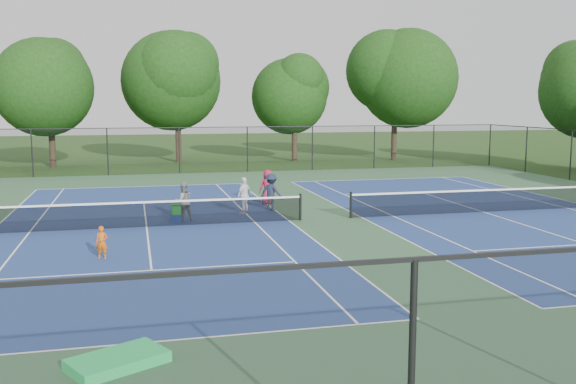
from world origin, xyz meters
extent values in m
plane|color=#234716|center=(0.00, 0.00, 0.00)|extent=(140.00, 140.00, 0.00)
cube|color=#2F5539|center=(0.00, 0.00, 0.00)|extent=(36.00, 36.00, 0.01)
cube|color=navy|center=(-7.00, 0.00, 0.01)|extent=(10.97, 23.77, 0.00)
cube|color=white|center=(-7.00, 11.88, 0.01)|extent=(10.97, 0.06, 0.00)
cube|color=white|center=(-7.00, -11.88, 0.01)|extent=(10.97, 0.06, 0.00)
cube|color=white|center=(-1.51, 0.00, 0.01)|extent=(0.06, 23.77, 0.00)
cube|color=white|center=(-11.12, 0.00, 0.01)|extent=(0.06, 23.77, 0.00)
cube|color=white|center=(-2.88, 0.00, 0.01)|extent=(0.06, 23.77, 0.00)
cube|color=white|center=(-7.00, 6.40, 0.01)|extent=(8.23, 0.06, 0.00)
cube|color=white|center=(-7.00, -6.40, 0.01)|extent=(8.23, 0.06, 0.00)
cube|color=white|center=(-7.00, 0.00, 0.01)|extent=(0.06, 12.80, 0.00)
cylinder|color=black|center=(-1.05, 0.00, 0.54)|extent=(0.10, 0.10, 1.07)
cube|color=black|center=(-7.00, 0.00, 0.47)|extent=(11.90, 0.01, 0.90)
cube|color=white|center=(-7.00, 0.00, 0.95)|extent=(11.90, 0.04, 0.07)
cube|color=navy|center=(7.00, 0.00, 0.01)|extent=(10.97, 23.77, 0.00)
cube|color=white|center=(7.00, 11.88, 0.01)|extent=(10.97, 0.06, 0.00)
cube|color=white|center=(1.51, 0.00, 0.01)|extent=(0.06, 23.77, 0.00)
cube|color=white|center=(2.88, 0.00, 0.01)|extent=(0.06, 23.77, 0.00)
cube|color=white|center=(11.12, 0.00, 0.01)|extent=(0.06, 23.77, 0.00)
cube|color=white|center=(7.00, 6.40, 0.01)|extent=(8.23, 0.06, 0.00)
cube|color=white|center=(7.00, 0.00, 0.01)|extent=(0.06, 12.80, 0.00)
cylinder|color=black|center=(1.05, 0.00, 0.54)|extent=(0.10, 0.10, 1.07)
cube|color=black|center=(7.00, 0.00, 0.47)|extent=(11.90, 0.01, 0.90)
cube|color=white|center=(7.00, 0.00, 0.95)|extent=(11.90, 0.04, 0.07)
cylinder|color=black|center=(-13.50, 18.00, 1.50)|extent=(0.08, 0.08, 3.00)
cylinder|color=black|center=(-9.00, 18.00, 1.50)|extent=(0.08, 0.08, 3.00)
cylinder|color=black|center=(-4.50, 18.00, 1.50)|extent=(0.08, 0.08, 3.00)
cylinder|color=black|center=(0.00, 18.00, 1.50)|extent=(0.08, 0.08, 3.00)
cylinder|color=black|center=(4.50, 18.00, 1.50)|extent=(0.08, 0.08, 3.00)
cylinder|color=black|center=(9.00, 18.00, 1.50)|extent=(0.08, 0.08, 3.00)
cylinder|color=black|center=(13.50, 18.00, 1.50)|extent=(0.08, 0.08, 3.00)
cylinder|color=black|center=(18.00, 18.00, 1.50)|extent=(0.08, 0.08, 3.00)
cylinder|color=black|center=(18.00, 9.00, 1.50)|extent=(0.08, 0.08, 3.00)
cylinder|color=black|center=(18.00, 13.50, 1.50)|extent=(0.08, 0.08, 3.00)
cube|color=black|center=(0.00, 18.00, 1.50)|extent=(36.00, 0.01, 3.00)
cube|color=black|center=(0.00, 18.00, 3.00)|extent=(36.00, 0.05, 0.05)
cylinder|color=#2D2116|center=(-13.00, 24.00, 1.89)|extent=(0.44, 0.44, 3.78)
sphere|color=black|center=(-13.00, 24.00, 5.65)|extent=(6.80, 6.80, 6.80)
sphere|color=black|center=(-13.00, 24.00, 6.31)|extent=(5.58, 5.58, 5.58)
sphere|color=black|center=(-13.00, 24.00, 6.98)|extent=(4.35, 4.35, 4.35)
cylinder|color=#2D2116|center=(-4.00, 26.00, 2.07)|extent=(0.44, 0.44, 4.14)
sphere|color=black|center=(-4.00, 26.00, 6.23)|extent=(7.60, 7.60, 7.60)
sphere|color=black|center=(-4.00, 26.00, 6.85)|extent=(6.23, 6.23, 6.23)
sphere|color=black|center=(-4.00, 26.00, 7.48)|extent=(4.86, 4.86, 4.86)
cylinder|color=#2D2116|center=(5.00, 25.00, 1.71)|extent=(0.44, 0.44, 3.42)
sphere|color=black|center=(5.00, 25.00, 5.07)|extent=(6.00, 6.00, 6.00)
sphere|color=black|center=(5.00, 25.00, 5.77)|extent=(4.92, 4.92, 4.92)
sphere|color=black|center=(5.00, 25.00, 6.48)|extent=(3.84, 3.84, 3.84)
cylinder|color=#2D2116|center=(13.00, 24.00, 2.16)|extent=(0.44, 0.44, 4.32)
sphere|color=black|center=(13.00, 24.00, 6.46)|extent=(7.80, 7.80, 7.80)
sphere|color=black|center=(13.00, 24.00, 7.08)|extent=(6.40, 6.40, 6.40)
sphere|color=black|center=(13.00, 24.00, 7.69)|extent=(4.99, 4.99, 4.99)
imported|color=#D2570E|center=(-8.39, -4.63, 0.49)|extent=(0.40, 0.31, 0.99)
imported|color=gray|center=(-5.55, 0.96, 0.78)|extent=(0.86, 0.73, 1.55)
imported|color=white|center=(-2.93, 2.07, 0.77)|extent=(0.91, 0.91, 1.55)
imported|color=#182335|center=(-1.66, 2.63, 0.79)|extent=(1.17, 1.11, 1.59)
imported|color=maroon|center=(-1.48, 4.26, 0.80)|extent=(0.84, 0.60, 1.59)
cube|color=navy|center=(-5.85, 0.72, 0.16)|extent=(0.42, 0.32, 0.32)
cube|color=green|center=(-5.85, 0.72, 0.52)|extent=(0.36, 0.30, 0.39)
cube|color=#1CC756|center=(-7.77, -12.90, 0.11)|extent=(1.90, 1.62, 0.20)
camera|label=1|loc=(-7.37, -24.14, 4.66)|focal=40.00mm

